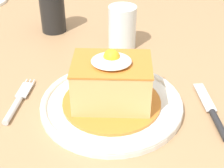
# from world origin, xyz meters

# --- Properties ---
(dining_table) EXTENTS (1.13, 1.07, 0.75)m
(dining_table) POSITION_xyz_m (0.00, 0.00, 0.65)
(dining_table) COLOR #A87F56
(dining_table) RESTS_ON ground_plane
(main_plate) EXTENTS (0.27, 0.27, 0.02)m
(main_plate) POSITION_xyz_m (0.03, -0.15, 0.76)
(main_plate) COLOR white
(main_plate) RESTS_ON dining_table
(sandwich_meal) EXTENTS (0.19, 0.19, 0.11)m
(sandwich_meal) POSITION_xyz_m (0.03, -0.15, 0.81)
(sandwich_meal) COLOR orange
(sandwich_meal) RESTS_ON main_plate
(fork) EXTENTS (0.03, 0.14, 0.01)m
(fork) POSITION_xyz_m (-0.15, -0.15, 0.76)
(fork) COLOR silver
(fork) RESTS_ON dining_table
(knife) EXTENTS (0.03, 0.17, 0.01)m
(knife) POSITION_xyz_m (0.22, -0.17, 0.76)
(knife) COLOR #262628
(knife) RESTS_ON dining_table
(soda_can) EXTENTS (0.07, 0.07, 0.12)m
(soda_can) POSITION_xyz_m (-0.14, 0.19, 0.81)
(soda_can) COLOR black
(soda_can) RESTS_ON dining_table
(drinking_glass) EXTENTS (0.07, 0.07, 0.10)m
(drinking_glass) POSITION_xyz_m (0.04, 0.10, 0.80)
(drinking_glass) COLOR gold
(drinking_glass) RESTS_ON dining_table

